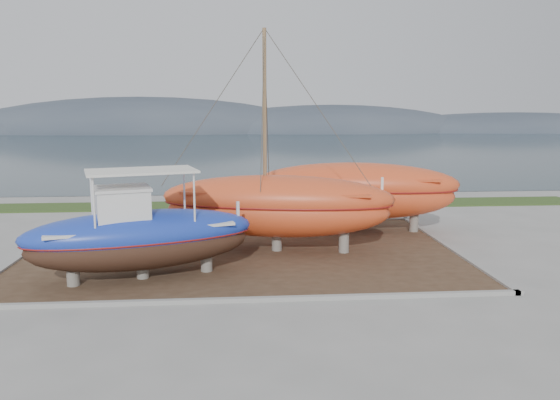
{
  "coord_description": "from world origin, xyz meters",
  "views": [
    {
      "loc": [
        -0.14,
        -18.84,
        6.15
      ],
      "look_at": [
        1.65,
        4.0,
        2.28
      ],
      "focal_mm": 35.0,
      "sensor_mm": 36.0,
      "label": 1
    }
  ],
  "objects_px": {
    "orange_bare_hull": "(355,198)",
    "white_dinghy": "(78,237)",
    "blue_caique": "(141,225)",
    "orange_sailboat": "(277,143)"
  },
  "relations": [
    {
      "from": "blue_caique",
      "to": "orange_bare_hull",
      "type": "bearing_deg",
      "value": 20.9
    },
    {
      "from": "blue_caique",
      "to": "orange_bare_hull",
      "type": "height_order",
      "value": "blue_caique"
    },
    {
      "from": "blue_caique",
      "to": "orange_sailboat",
      "type": "xyz_separation_m",
      "value": [
        5.13,
        3.49,
        2.68
      ]
    },
    {
      "from": "blue_caique",
      "to": "orange_sailboat",
      "type": "distance_m",
      "value": 6.76
    },
    {
      "from": "blue_caique",
      "to": "white_dinghy",
      "type": "xyz_separation_m",
      "value": [
        -3.51,
        4.35,
        -1.4
      ]
    },
    {
      "from": "orange_sailboat",
      "to": "blue_caique",
      "type": "bearing_deg",
      "value": -134.85
    },
    {
      "from": "orange_bare_hull",
      "to": "white_dinghy",
      "type": "bearing_deg",
      "value": -155.84
    },
    {
      "from": "orange_sailboat",
      "to": "orange_bare_hull",
      "type": "distance_m",
      "value": 6.37
    },
    {
      "from": "orange_sailboat",
      "to": "orange_bare_hull",
      "type": "xyz_separation_m",
      "value": [
        4.23,
        3.71,
        -3.0
      ]
    },
    {
      "from": "orange_bare_hull",
      "to": "blue_caique",
      "type": "bearing_deg",
      "value": -130.77
    }
  ]
}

